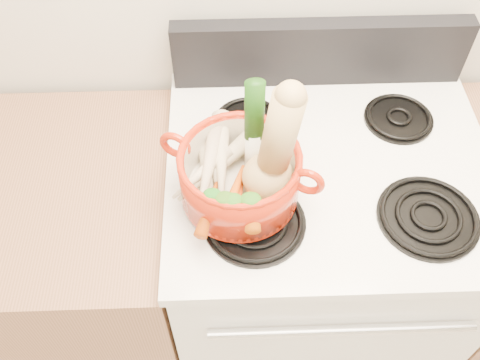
{
  "coord_description": "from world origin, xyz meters",
  "views": [
    {
      "loc": [
        -0.24,
        0.61,
        1.93
      ],
      "look_at": [
        -0.22,
        1.29,
        1.04
      ],
      "focal_mm": 40.0,
      "sensor_mm": 36.0,
      "label": 1
    }
  ],
  "objects_px": {
    "dutch_oven": "(240,176)",
    "leek": "(254,130)",
    "squash": "(279,148)",
    "stove_body": "(310,265)"
  },
  "relations": [
    {
      "from": "dutch_oven",
      "to": "leek",
      "type": "xyz_separation_m",
      "value": [
        0.03,
        0.04,
        0.09
      ]
    },
    {
      "from": "stove_body",
      "to": "squash",
      "type": "xyz_separation_m",
      "value": [
        -0.14,
        -0.1,
        0.67
      ]
    },
    {
      "from": "dutch_oven",
      "to": "squash",
      "type": "xyz_separation_m",
      "value": [
        0.08,
        -0.01,
        0.1
      ]
    },
    {
      "from": "leek",
      "to": "squash",
      "type": "bearing_deg",
      "value": -52.72
    },
    {
      "from": "stove_body",
      "to": "dutch_oven",
      "type": "relative_size",
      "value": 3.56
    },
    {
      "from": "dutch_oven",
      "to": "leek",
      "type": "bearing_deg",
      "value": 76.81
    },
    {
      "from": "stove_body",
      "to": "squash",
      "type": "height_order",
      "value": "squash"
    },
    {
      "from": "stove_body",
      "to": "leek",
      "type": "relative_size",
      "value": 3.47
    },
    {
      "from": "dutch_oven",
      "to": "stove_body",
      "type": "bearing_deg",
      "value": 44.0
    },
    {
      "from": "squash",
      "to": "stove_body",
      "type": "bearing_deg",
      "value": 20.8
    }
  ]
}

